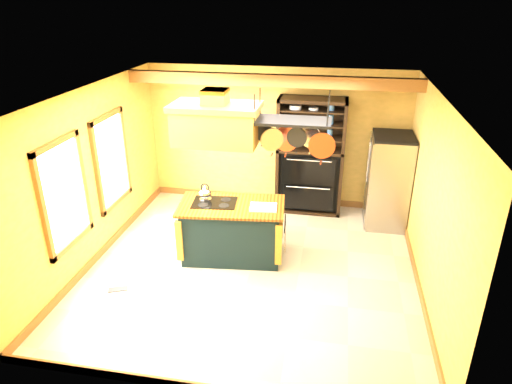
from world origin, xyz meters
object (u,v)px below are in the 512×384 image
(range_hood, at_px, (216,122))
(pot_rack, at_px, (293,130))
(refrigerator, at_px, (388,183))
(hutch, at_px, (310,168))
(kitchen_island, at_px, (232,230))

(range_hood, xyz_separation_m, pot_rack, (1.12, 0.00, -0.06))
(refrigerator, bearing_deg, range_hood, -148.97)
(refrigerator, relative_size, hutch, 0.75)
(kitchen_island, relative_size, pot_rack, 1.43)
(pot_rack, height_order, hutch, pot_rack)
(range_hood, height_order, hutch, range_hood)
(kitchen_island, relative_size, range_hood, 1.34)
(pot_rack, xyz_separation_m, refrigerator, (1.58, 1.62, -1.37))
(pot_rack, distance_m, hutch, 2.38)
(hutch, bearing_deg, range_hood, -122.68)
(kitchen_island, distance_m, refrigerator, 3.00)
(kitchen_island, xyz_separation_m, range_hood, (-0.20, -0.00, 1.76))
(range_hood, distance_m, pot_rack, 1.12)
(kitchen_island, bearing_deg, range_hood, 174.22)
(pot_rack, bearing_deg, refrigerator, 45.72)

